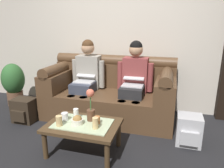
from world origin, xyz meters
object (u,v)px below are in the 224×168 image
at_px(potted_plant, 14,83).
at_px(cup_near_right, 76,113).
at_px(cup_far_center, 65,117).
at_px(flower_vase, 91,106).
at_px(person_right, 134,78).
at_px(cup_far_right, 59,121).
at_px(coffee_table, 83,128).
at_px(cup_near_left, 95,123).
at_px(backpack_right, 189,130).
at_px(person_left, 87,75).
at_px(snack_bowl, 77,120).
at_px(backpack_left, 24,110).
at_px(couch, 110,94).
at_px(cup_far_left, 97,120).

bearing_deg(potted_plant, cup_near_right, -29.13).
height_order(cup_near_right, cup_far_center, cup_near_right).
relative_size(flower_vase, cup_far_center, 4.19).
distance_m(person_right, cup_far_right, 1.37).
height_order(coffee_table, cup_near_left, cup_near_left).
height_order(cup_near_right, backpack_right, cup_near_right).
distance_m(person_left, potted_plant, 1.44).
xyz_separation_m(snack_bowl, cup_near_right, (-0.08, 0.13, 0.02)).
distance_m(snack_bowl, backpack_left, 1.28).
bearing_deg(cup_near_left, couch, 99.00).
distance_m(coffee_table, snack_bowl, 0.11).
bearing_deg(flower_vase, cup_near_right, 179.19).
bearing_deg(cup_far_left, cup_far_center, -176.36).
height_order(cup_far_center, potted_plant, potted_plant).
relative_size(couch, person_right, 1.65).
bearing_deg(person_right, cup_far_right, -117.23).
bearing_deg(backpack_right, cup_far_left, -155.00).
bearing_deg(potted_plant, cup_far_right, -36.33).
height_order(coffee_table, cup_far_right, cup_far_right).
distance_m(flower_vase, cup_far_center, 0.33).
distance_m(couch, cup_near_right, 0.98).
bearing_deg(person_left, cup_far_right, -82.24).
relative_size(cup_near_left, potted_plant, 0.16).
distance_m(cup_near_left, backpack_left, 1.51).
bearing_deg(snack_bowl, person_right, 68.07).
xyz_separation_m(flower_vase, snack_bowl, (-0.11, -0.13, -0.14)).
bearing_deg(cup_far_left, potted_plant, 153.14).
relative_size(person_right, backpack_right, 3.21).
height_order(cup_far_left, backpack_right, cup_far_left).
xyz_separation_m(person_right, cup_far_left, (-0.23, -1.03, -0.24)).
height_order(cup_far_right, potted_plant, potted_plant).
bearing_deg(cup_near_right, person_left, 105.01).
xyz_separation_m(cup_near_left, cup_far_left, (-0.02, 0.11, -0.02)).
distance_m(person_left, cup_far_center, 1.10).
bearing_deg(couch, cup_near_right, -97.62).
distance_m(backpack_left, potted_plant, 0.86).
bearing_deg(potted_plant, person_right, 0.81).
bearing_deg(flower_vase, snack_bowl, -131.90).
bearing_deg(coffee_table, cup_far_left, 13.09).
height_order(cup_near_left, backpack_right, cup_near_left).
height_order(couch, cup_near_left, couch).
distance_m(snack_bowl, cup_far_center, 0.19).
bearing_deg(backpack_left, coffee_table, -22.36).
bearing_deg(person_left, snack_bowl, -72.95).
xyz_separation_m(cup_near_right, cup_far_right, (-0.10, -0.23, -0.00)).
distance_m(coffee_table, cup_near_left, 0.23).
bearing_deg(flower_vase, couch, 93.62).
distance_m(couch, cup_far_left, 1.05).
xyz_separation_m(cup_far_center, backpack_right, (1.43, 0.51, -0.23)).
height_order(couch, snack_bowl, couch).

